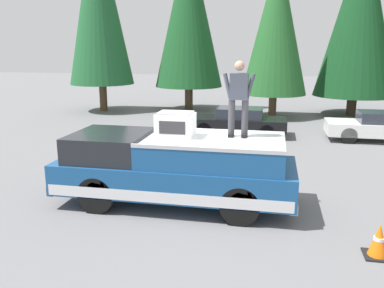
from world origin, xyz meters
The scene contains 10 objects.
ground_plane centered at (0.00, 0.00, 0.00)m, with size 90.00×90.00×0.00m, color slate.
pickup_truck centered at (-0.11, 0.73, 0.87)m, with size 2.01×5.54×1.65m.
compressor_unit centered at (-0.17, 0.70, 1.93)m, with size 0.65×0.84×0.56m.
person_on_truck_bed centered at (0.09, -0.69, 2.55)m, with size 0.29×0.72×1.69m.
parked_car_white centered at (7.90, -5.65, 0.58)m, with size 1.64×4.10×1.16m.
parked_car_black centered at (7.89, 0.00, 0.58)m, with size 1.64×4.10×1.16m.
traffic_cone centered at (-1.83, -3.39, 0.29)m, with size 0.47×0.47×0.62m.
conifer_left centered at (14.36, -5.65, 5.36)m, with size 4.24×4.24×9.68m.
conifer_center_left centered at (12.77, -1.40, 4.76)m, with size 3.35×3.35×8.32m.
conifer_center_right centered at (14.47, 3.50, 5.61)m, with size 3.90×3.90×9.86m.
Camera 1 is at (-8.85, -1.45, 3.62)m, focal length 37.62 mm.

